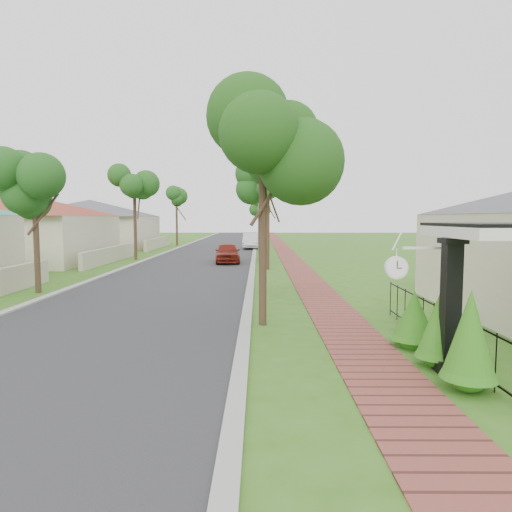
% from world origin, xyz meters
% --- Properties ---
extents(ground, '(160.00, 160.00, 0.00)m').
position_xyz_m(ground, '(0.00, 0.00, 0.00)').
color(ground, '#336518').
rests_on(ground, ground).
extents(road, '(7.00, 120.00, 0.02)m').
position_xyz_m(road, '(-3.00, 20.00, 0.00)').
color(road, '#28282B').
rests_on(road, ground).
extents(kerb_right, '(0.30, 120.00, 0.10)m').
position_xyz_m(kerb_right, '(0.65, 20.00, 0.00)').
color(kerb_right, '#9E9E99').
rests_on(kerb_right, ground).
extents(kerb_left, '(0.30, 120.00, 0.10)m').
position_xyz_m(kerb_left, '(-6.65, 20.00, 0.00)').
color(kerb_left, '#9E9E99').
rests_on(kerb_left, ground).
extents(sidewalk, '(1.50, 120.00, 0.03)m').
position_xyz_m(sidewalk, '(3.25, 20.00, 0.00)').
color(sidewalk, brown).
rests_on(sidewalk, ground).
extents(porch_post, '(0.48, 0.48, 2.52)m').
position_xyz_m(porch_post, '(4.55, -1.00, 1.12)').
color(porch_post, black).
rests_on(porch_post, ground).
extents(picket_fence, '(0.03, 8.02, 1.00)m').
position_xyz_m(picket_fence, '(4.90, -0.00, 0.53)').
color(picket_fence, black).
rests_on(picket_fence, ground).
extents(street_trees, '(10.70, 37.65, 5.89)m').
position_xyz_m(street_trees, '(-2.87, 26.84, 4.54)').
color(street_trees, '#382619').
rests_on(street_trees, ground).
extents(hedge_row, '(0.89, 3.49, 1.84)m').
position_xyz_m(hedge_row, '(4.45, -0.68, 0.71)').
color(hedge_row, '#1B7116').
rests_on(hedge_row, ground).
extents(far_house_red, '(15.56, 15.56, 4.60)m').
position_xyz_m(far_house_red, '(-14.97, 20.00, 2.34)').
color(far_house_red, beige).
rests_on(far_house_red, ground).
extents(far_house_grey, '(15.56, 15.56, 4.60)m').
position_xyz_m(far_house_grey, '(-14.97, 34.00, 2.34)').
color(far_house_grey, beige).
rests_on(far_house_grey, ground).
extents(parked_car_red, '(1.80, 3.88, 1.29)m').
position_xyz_m(parked_car_red, '(-1.00, 19.74, 0.64)').
color(parked_car_red, maroon).
rests_on(parked_car_red, ground).
extents(parked_car_white, '(1.53, 4.32, 1.42)m').
position_xyz_m(parked_car_white, '(0.31, 33.16, 0.71)').
color(parked_car_white, white).
rests_on(parked_car_white, ground).
extents(near_tree, '(2.30, 2.30, 5.90)m').
position_xyz_m(near_tree, '(1.10, 2.76, 4.71)').
color(near_tree, '#382619').
rests_on(near_tree, ground).
extents(utility_pole, '(1.20, 0.24, 7.65)m').
position_xyz_m(utility_pole, '(1.06, 20.00, 3.88)').
color(utility_pole, '#796A5E').
rests_on(utility_pole, ground).
extents(station_clock, '(1.07, 0.13, 0.63)m').
position_xyz_m(station_clock, '(3.69, -0.60, 1.95)').
color(station_clock, white).
rests_on(station_clock, ground).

